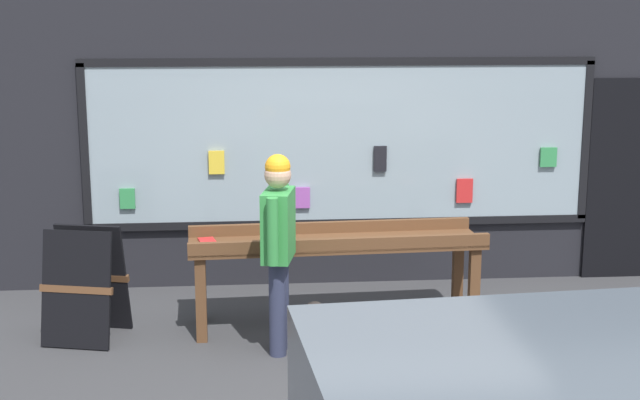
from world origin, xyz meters
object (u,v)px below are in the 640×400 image
object	(u,v)px
display_table_main	(336,249)
person_browsing	(278,239)
sandwich_board_sign	(85,283)
small_dog	(317,324)

from	to	relation	value
display_table_main	person_browsing	world-z (taller)	person_browsing
person_browsing	sandwich_board_sign	size ratio (longest dim) A/B	1.70
display_table_main	sandwich_board_sign	distance (m)	2.18
person_browsing	small_dog	world-z (taller)	person_browsing
display_table_main	sandwich_board_sign	xyz separation A→B (m)	(-2.17, -0.14, -0.22)
person_browsing	sandwich_board_sign	bearing A→B (deg)	85.70
display_table_main	small_dog	world-z (taller)	display_table_main
small_dog	person_browsing	bearing A→B (deg)	61.67
display_table_main	small_dog	distance (m)	0.89
small_dog	sandwich_board_sign	distance (m)	2.04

